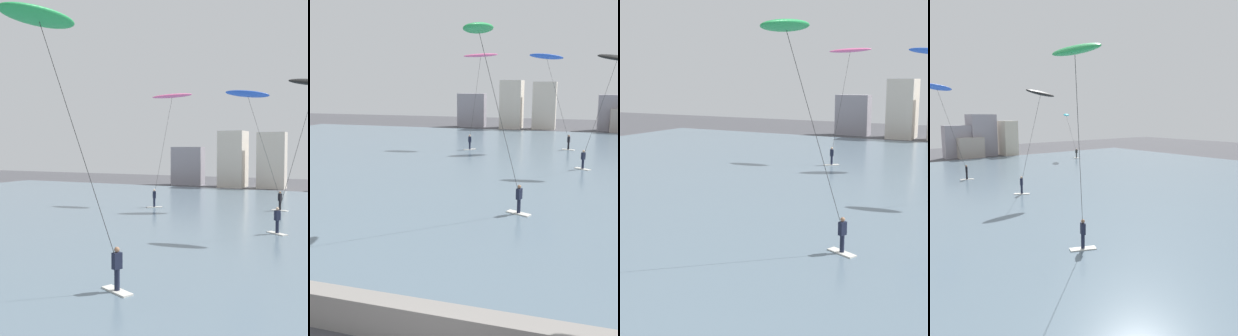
{
  "view_description": "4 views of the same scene",
  "coord_description": "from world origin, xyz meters",
  "views": [
    {
      "loc": [
        8.21,
        2.11,
        5.28
      ],
      "look_at": [
        2.29,
        14.17,
        4.68
      ],
      "focal_mm": 44.72,
      "sensor_mm": 36.0,
      "label": 1
    },
    {
      "loc": [
        3.38,
        -5.86,
        7.09
      ],
      "look_at": [
        -2.74,
        14.94,
        2.51
      ],
      "focal_mm": 42.19,
      "sensor_mm": 36.0,
      "label": 2
    },
    {
      "loc": [
        7.15,
        -3.9,
        7.6
      ],
      "look_at": [
        -0.23,
        9.83,
        4.71
      ],
      "focal_mm": 50.56,
      "sensor_mm": 36.0,
      "label": 3
    },
    {
      "loc": [
        -9.76,
        2.11,
        7.03
      ],
      "look_at": [
        1.38,
        16.1,
        4.22
      ],
      "focal_mm": 34.89,
      "sensor_mm": 36.0,
      "label": 4
    }
  ],
  "objects": [
    {
      "name": "water_bay",
      "position": [
        0.0,
        30.01,
        0.05
      ],
      "size": [
        84.0,
        52.0,
        0.1
      ],
      "primitive_type": "cube",
      "color": "slate",
      "rests_on": "ground"
    },
    {
      "name": "kitesurfer_pink",
      "position": [
        -7.71,
        38.18,
        9.68
      ],
      "size": [
        4.04,
        4.52,
        10.5
      ],
      "color": "silver",
      "rests_on": "water_bay"
    },
    {
      "name": "kitesurfer_green",
      "position": [
        -1.3,
        13.29,
        8.93
      ],
      "size": [
        3.29,
        4.04,
        10.02
      ],
      "color": "silver",
      "rests_on": "water_bay"
    }
  ]
}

